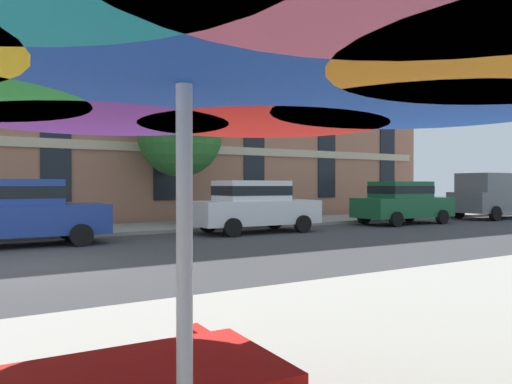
{
  "coord_description": "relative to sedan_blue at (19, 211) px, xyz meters",
  "views": [
    {
      "loc": [
        -0.87,
        -10.63,
        1.62
      ],
      "look_at": [
        7.47,
        3.2,
        1.4
      ],
      "focal_mm": 34.29,
      "sensor_mm": 36.0,
      "label": 1
    }
  ],
  "objects": [
    {
      "name": "patio_umbrella",
      "position": [
        -0.6,
        -12.7,
        1.27
      ],
      "size": [
        3.99,
        3.99,
        2.54
      ],
      "color": "silver",
      "rests_on": "ground"
    },
    {
      "name": "street_tree_middle",
      "position": [
        6.05,
        3.48,
        3.0
      ],
      "size": [
        3.45,
        3.39,
        5.88
      ],
      "color": "#4C3823",
      "rests_on": "ground"
    },
    {
      "name": "sedan_white",
      "position": [
        7.28,
        0.0,
        0.0
      ],
      "size": [
        4.4,
        1.98,
        1.78
      ],
      "color": "silver",
      "rests_on": "ground"
    },
    {
      "name": "sedan_blue",
      "position": [
        0.0,
        0.0,
        0.0
      ],
      "size": [
        4.4,
        1.98,
        1.78
      ],
      "color": "navy",
      "rests_on": "ground"
    },
    {
      "name": "pickup_gray",
      "position": [
        20.86,
        0.0,
        0.08
      ],
      "size": [
        5.1,
        2.12,
        2.2
      ],
      "color": "slate",
      "rests_on": "ground"
    },
    {
      "name": "sedan_green",
      "position": [
        14.52,
        0.0,
        0.0
      ],
      "size": [
        4.4,
        1.98,
        1.78
      ],
      "color": "#195933",
      "rests_on": "ground"
    },
    {
      "name": "ground_plane",
      "position": [
        -0.41,
        -3.7,
        -0.95
      ],
      "size": [
        120.0,
        120.0,
        0.0
      ],
      "primitive_type": "plane",
      "color": "#38383A"
    }
  ]
}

